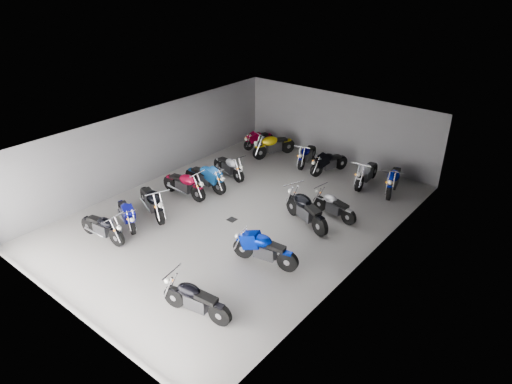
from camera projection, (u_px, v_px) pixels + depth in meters
ground at (241, 214)px, 17.31m from camera, size 14.00×14.00×0.00m
wall_back at (338, 127)px, 21.40m from camera, size 10.00×0.10×3.20m
wall_left at (151, 145)px, 19.37m from camera, size 0.10×14.00×3.20m
wall_right at (365, 221)px, 13.77m from camera, size 0.10×14.00×3.20m
ceiling at (239, 134)px, 15.83m from camera, size 10.00×14.00×0.04m
drain_grate at (232, 220)px, 16.96m from camera, size 0.32×0.32×0.01m
motorcycle_left_a at (102, 227)px, 15.55m from camera, size 2.07×0.46×0.91m
motorcycle_left_b at (126, 213)px, 16.41m from camera, size 1.91×0.89×0.89m
motorcycle_left_c at (152, 201)px, 17.04m from camera, size 2.28×0.99×1.05m
motorcycle_left_d at (184, 184)px, 18.39m from camera, size 2.25×0.46×0.99m
motorcycle_left_e at (206, 177)px, 18.96m from camera, size 2.26×0.43×1.00m
motorcycle_left_f at (229, 166)px, 20.04m from camera, size 2.07×0.59×0.92m
motorcycle_right_a at (195, 300)px, 12.23m from camera, size 2.13×0.58×0.94m
motorcycle_right_c at (264, 249)px, 14.30m from camera, size 2.23×0.65×0.99m
motorcycle_right_e at (306, 210)px, 16.44m from camera, size 2.29×1.00×1.05m
motorcycle_right_f at (334, 206)px, 16.94m from camera, size 1.96×0.48×0.86m
motorcycle_back_a at (258, 139)px, 23.21m from camera, size 0.53×1.85×0.82m
motorcycle_back_b at (273, 145)px, 22.12m from camera, size 0.96×2.25×1.03m
motorcycle_back_c at (307, 155)px, 21.27m from camera, size 0.61×2.05×0.91m
motorcycle_back_d at (329, 163)px, 20.42m from camera, size 0.78×2.03×0.92m
motorcycle_back_e at (367, 173)px, 19.35m from camera, size 0.49×2.24×0.99m
motorcycle_back_f at (394, 180)px, 18.73m from camera, size 0.73×2.28×1.02m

